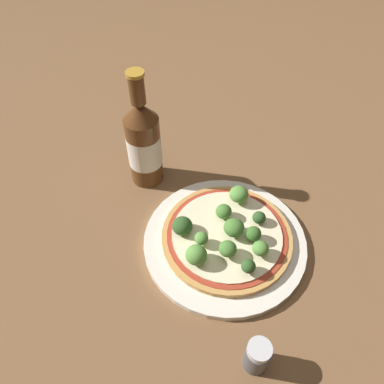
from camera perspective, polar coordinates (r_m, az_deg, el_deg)
The scene contains 16 objects.
ground_plane at distance 0.68m, azimuth 5.74°, elevation -6.35°, with size 3.00×3.00×0.00m, color brown.
plate at distance 0.66m, azimuth 4.98°, elevation -7.46°, with size 0.28×0.28×0.01m.
pizza at distance 0.65m, azimuth 5.31°, elevation -6.65°, with size 0.22×0.22×0.01m.
broccoli_floret_0 at distance 0.60m, azimuth 8.59°, elevation -11.13°, with size 0.02×0.02×0.03m.
broccoli_floret_1 at distance 0.61m, azimuth 5.47°, elevation -8.61°, with size 0.03×0.03×0.03m.
broccoli_floret_2 at distance 0.65m, azimuth 4.86°, elevation -2.99°, with size 0.03×0.03×0.03m.
broccoli_floret_3 at distance 0.60m, azimuth 0.68°, elevation -9.57°, with size 0.03×0.03×0.03m.
broccoli_floret_4 at distance 0.63m, azimuth 6.12°, elevation -5.46°, with size 0.03×0.03×0.03m.
broccoli_floret_5 at distance 0.66m, azimuth 10.21°, elevation -3.96°, with size 0.02×0.02×0.02m.
broccoli_floret_6 at distance 0.62m, azimuth 1.45°, elevation -7.07°, with size 0.02×0.02×0.03m.
broccoli_floret_7 at distance 0.68m, azimuth 7.16°, elevation -0.34°, with size 0.03×0.03×0.03m.
broccoli_floret_8 at distance 0.63m, azimuth 9.35°, elevation -6.29°, with size 0.03×0.03×0.03m.
broccoli_floret_9 at distance 0.63m, azimuth -1.50°, elevation -5.09°, with size 0.03×0.03×0.03m.
broccoli_floret_10 at distance 0.62m, azimuth 10.40°, elevation -8.47°, with size 0.03×0.03×0.03m.
beer_bottle at distance 0.71m, azimuth -7.37°, elevation 7.43°, with size 0.06×0.06×0.24m.
pepper_shaker at distance 0.56m, azimuth 9.90°, elevation -23.39°, with size 0.03×0.03×0.06m.
Camera 1 is at (-0.12, -0.37, 0.55)m, focal length 35.00 mm.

